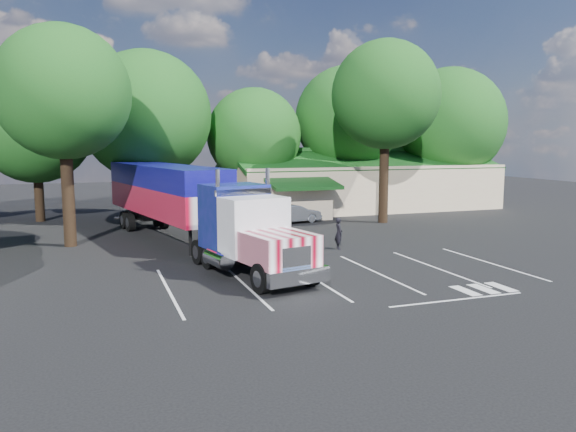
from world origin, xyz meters
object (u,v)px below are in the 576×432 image
object	(u,v)px
semi_truck	(183,199)
bicycle	(262,224)
silver_sedan	(293,214)
woman	(339,233)

from	to	relation	value
semi_truck	bicycle	bearing A→B (deg)	21.47
semi_truck	silver_sedan	world-z (taller)	semi_truck
woman	bicycle	distance (m)	8.30
semi_truck	woman	distance (m)	9.28
bicycle	woman	bearing A→B (deg)	-74.81
semi_truck	woman	world-z (taller)	semi_truck
woman	silver_sedan	distance (m)	10.55
silver_sedan	semi_truck	bearing A→B (deg)	112.92
woman	bicycle	bearing A→B (deg)	23.68
bicycle	semi_truck	bearing A→B (deg)	-146.21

